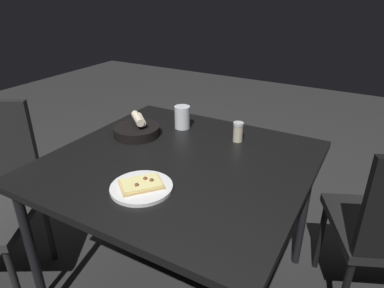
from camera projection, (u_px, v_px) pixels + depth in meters
name	position (u px, v px, depth m)	size (l,w,h in m)	color
ground	(181.00, 284.00, 1.75)	(8.00, 8.00, 0.00)	#272727
dining_table	(179.00, 172.00, 1.46)	(1.05, 1.01, 0.72)	black
pizza_plate	(142.00, 187.00, 1.23)	(0.23, 0.23, 0.04)	white
bread_basket	(137.00, 129.00, 1.66)	(0.22, 0.22, 0.10)	black
beer_glass	(182.00, 118.00, 1.73)	(0.08, 0.08, 0.11)	silver
pepper_shaker	(238.00, 133.00, 1.59)	(0.05, 0.05, 0.09)	#BFB299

